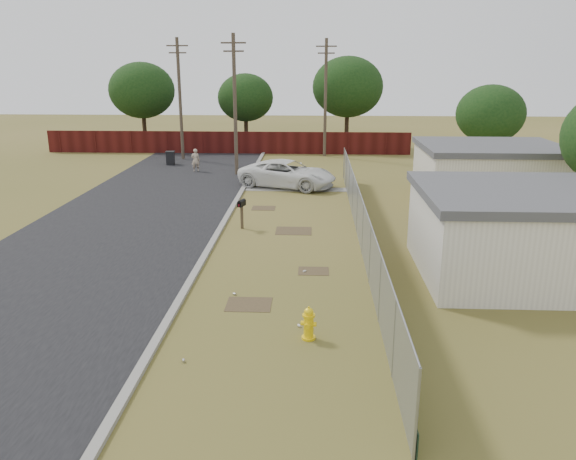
{
  "coord_description": "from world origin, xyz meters",
  "views": [
    {
      "loc": [
        1.16,
        -20.95,
        7.21
      ],
      "look_at": [
        0.21,
        -0.54,
        1.1
      ],
      "focal_mm": 35.0,
      "sensor_mm": 36.0,
      "label": 1
    }
  ],
  "objects_px": {
    "pickup_truck": "(288,174)",
    "mailbox": "(242,206)",
    "pedestrian": "(196,160)",
    "fire_hydrant": "(309,324)",
    "trash_bin": "(170,158)"
  },
  "relations": [
    {
      "from": "pickup_truck",
      "to": "fire_hydrant",
      "type": "bearing_deg",
      "value": -155.92
    },
    {
      "from": "fire_hydrant",
      "to": "pedestrian",
      "type": "bearing_deg",
      "value": 108.42
    },
    {
      "from": "fire_hydrant",
      "to": "trash_bin",
      "type": "bearing_deg",
      "value": 111.36
    },
    {
      "from": "trash_bin",
      "to": "pedestrian",
      "type": "bearing_deg",
      "value": -46.84
    },
    {
      "from": "fire_hydrant",
      "to": "pickup_truck",
      "type": "xyz_separation_m",
      "value": [
        -1.48,
        19.37,
        0.36
      ]
    },
    {
      "from": "mailbox",
      "to": "pedestrian",
      "type": "relative_size",
      "value": 0.86
    },
    {
      "from": "trash_bin",
      "to": "fire_hydrant",
      "type": "bearing_deg",
      "value": -68.64
    },
    {
      "from": "fire_hydrant",
      "to": "pickup_truck",
      "type": "distance_m",
      "value": 19.43
    },
    {
      "from": "pickup_truck",
      "to": "pedestrian",
      "type": "height_order",
      "value": "pickup_truck"
    },
    {
      "from": "mailbox",
      "to": "trash_bin",
      "type": "bearing_deg",
      "value": 114.26
    },
    {
      "from": "pedestrian",
      "to": "trash_bin",
      "type": "xyz_separation_m",
      "value": [
        -2.4,
        2.56,
        -0.28
      ]
    },
    {
      "from": "fire_hydrant",
      "to": "trash_bin",
      "type": "relative_size",
      "value": 0.96
    },
    {
      "from": "fire_hydrant",
      "to": "pedestrian",
      "type": "xyz_separation_m",
      "value": [
        -8.04,
        24.13,
        0.34
      ]
    },
    {
      "from": "pickup_truck",
      "to": "mailbox",
      "type": "bearing_deg",
      "value": -170.75
    },
    {
      "from": "mailbox",
      "to": "trash_bin",
      "type": "distance_m",
      "value": 17.81
    }
  ]
}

